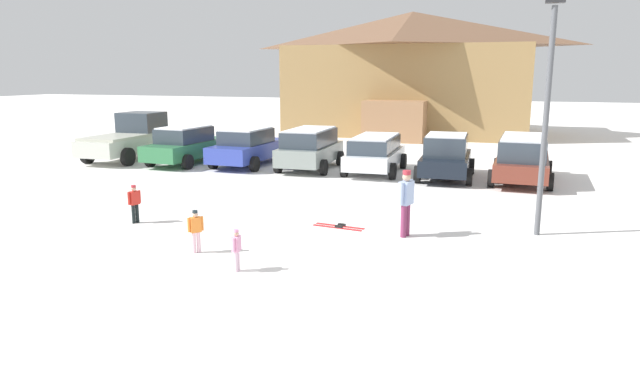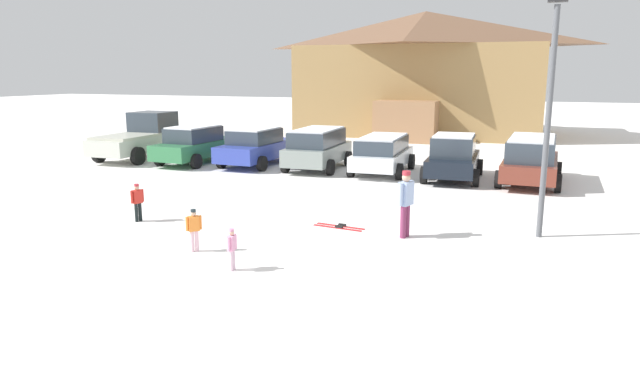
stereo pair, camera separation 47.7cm
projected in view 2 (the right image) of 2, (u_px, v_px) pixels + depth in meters
The scene contains 15 objects.
ground at pixel (151, 294), 10.51m from camera, with size 160.00×160.00×0.00m, color white.
ski_lodge at pixel (424, 72), 38.29m from camera, with size 16.08×12.17×7.99m.
parked_green_coupe at pixel (196, 144), 25.73m from camera, with size 2.29×4.79×1.68m.
parked_blue_hatchback at pixel (257, 146), 25.09m from camera, with size 2.25×4.67×1.65m.
parked_grey_wagon at pixel (318, 148), 23.98m from camera, with size 2.27×4.17×1.72m.
parked_white_suv at pixel (383, 153), 23.09m from camera, with size 2.26×4.39×1.52m.
parked_black_sedan at pixel (453, 157), 21.67m from camera, with size 2.23×4.13×1.73m.
parked_maroon_van at pixel (531, 158), 20.92m from camera, with size 2.27×4.81×1.72m.
pickup_truck at pixel (143, 137), 27.16m from camera, with size 2.47×5.39×2.15m.
skier_child_in_orange_jacket at pixel (194, 228), 12.91m from camera, with size 0.27×0.29×0.99m.
skier_adult_in_blue_parka at pixel (406, 200), 13.97m from camera, with size 0.34×0.60×1.67m.
skier_child_in_red_jacket at pixel (138, 200), 15.54m from camera, with size 0.23×0.37×1.05m.
skier_child_in_pink_snowsuit at pixel (232, 247), 11.67m from camera, with size 0.14×0.33×0.89m.
pair_of_skis at pixel (339, 227), 15.03m from camera, with size 1.40×0.44×0.08m.
lamp_post at pixel (549, 105), 13.53m from camera, with size 0.44×0.24×5.79m.
Camera 2 is at (6.48, -8.12, 3.99)m, focal length 32.00 mm.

